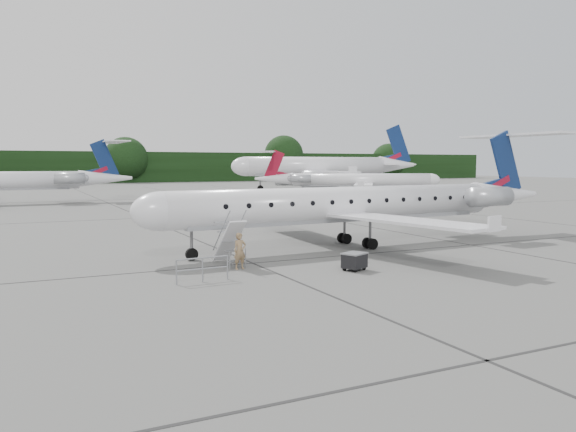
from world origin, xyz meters
name	(u,v)px	position (x,y,z in m)	size (l,w,h in m)	color
ground	(399,273)	(0.00, 0.00, 0.00)	(320.00, 320.00, 0.00)	#60605D
treeline	(81,167)	(0.00, 130.00, 4.00)	(260.00, 4.00, 8.00)	black
main_regional_jet	(344,187)	(1.88, 7.74, 3.50)	(27.28, 19.64, 6.99)	white
airstair	(229,242)	(-6.03, 5.20, 1.10)	(0.85, 2.16, 2.19)	white
passenger	(240,251)	(-5.96, 3.97, 0.84)	(0.61, 0.40, 1.68)	#8D704D
safety_railing	(203,270)	(-8.36, 1.98, 0.50)	(2.20, 0.08, 1.00)	gray
baggage_cart	(354,261)	(-1.39, 1.43, 0.43)	(1.00, 0.81, 0.87)	black
bg_narrowbody	(316,157)	(34.28, 69.94, 6.07)	(33.84, 24.36, 12.15)	white
bg_regional_right	(361,173)	(31.27, 50.54, 3.41)	(25.99, 18.72, 6.82)	white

